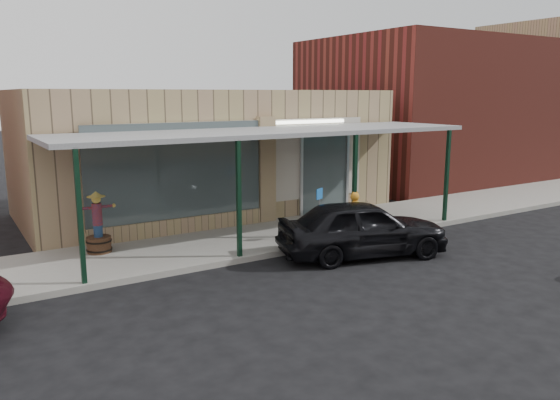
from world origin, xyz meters
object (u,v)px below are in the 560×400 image
handicap_sign (319,207)px  parked_sedan (363,228)px  barrel_scarecrow (98,232)px  barrel_pumpkin (351,218)px

handicap_sign → parked_sedan: bearing=-102.0°
barrel_scarecrow → handicap_sign: barrel_scarecrow is taller
barrel_scarecrow → parked_sedan: bearing=-42.7°
barrel_pumpkin → parked_sedan: 2.68m
handicap_sign → parked_sedan: (0.30, -1.46, -0.33)m
parked_sedan → handicap_sign: bearing=27.0°
barrel_pumpkin → parked_sedan: size_ratio=0.16×
barrel_scarecrow → parked_sedan: barrel_scarecrow is taller
barrel_pumpkin → handicap_sign: size_ratio=0.51×
barrel_scarecrow → handicap_sign: (5.44, -1.92, 0.38)m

